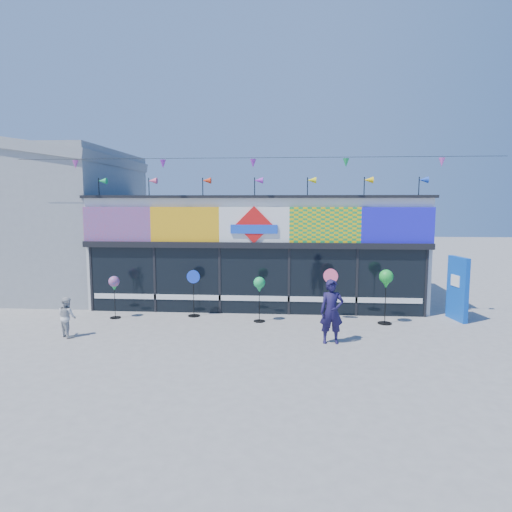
# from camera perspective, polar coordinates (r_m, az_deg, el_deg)

# --- Properties ---
(ground) EXTENTS (80.00, 80.00, 0.00)m
(ground) POSITION_cam_1_polar(r_m,az_deg,el_deg) (12.74, -1.48, -10.90)
(ground) COLOR slate
(ground) RESTS_ON ground
(kite_shop) EXTENTS (16.00, 5.70, 5.31)m
(kite_shop) POSITION_cam_1_polar(r_m,az_deg,el_deg) (18.15, 0.40, 1.01)
(kite_shop) COLOR silver
(kite_shop) RESTS_ON ground
(neighbour_building) EXTENTS (8.18, 7.20, 6.87)m
(neighbour_building) POSITION_cam_1_polar(r_m,az_deg,el_deg) (22.15, -26.24, 4.36)
(neighbour_building) COLOR #929597
(neighbour_building) RESTS_ON ground
(blue_sign) EXTENTS (0.37, 1.06, 2.10)m
(blue_sign) POSITION_cam_1_polar(r_m,az_deg,el_deg) (16.35, 23.89, -3.73)
(blue_sign) COLOR blue
(blue_sign) RESTS_ON ground
(spinner_0) EXTENTS (0.36, 0.36, 1.42)m
(spinner_0) POSITION_cam_1_polar(r_m,az_deg,el_deg) (15.89, -17.31, -3.43)
(spinner_0) COLOR black
(spinner_0) RESTS_ON ground
(spinner_1) EXTENTS (0.44, 0.40, 1.58)m
(spinner_1) POSITION_cam_1_polar(r_m,az_deg,el_deg) (15.62, -7.81, -4.48)
(spinner_1) COLOR black
(spinner_1) RESTS_ON ground
(spinner_2) EXTENTS (0.37, 0.37, 1.47)m
(spinner_2) POSITION_cam_1_polar(r_m,az_deg,el_deg) (14.72, 0.42, -3.75)
(spinner_2) COLOR black
(spinner_2) RESTS_ON ground
(spinner_3) EXTENTS (0.47, 0.44, 1.72)m
(spinner_3) POSITION_cam_1_polar(r_m,az_deg,el_deg) (15.11, 9.28, -4.62)
(spinner_3) COLOR black
(spinner_3) RESTS_ON ground
(spinner_4) EXTENTS (0.44, 0.44, 1.75)m
(spinner_4) POSITION_cam_1_polar(r_m,az_deg,el_deg) (14.99, 15.95, -2.97)
(spinner_4) COLOR black
(spinner_4) RESTS_ON ground
(adult_man) EXTENTS (0.67, 0.45, 1.77)m
(adult_man) POSITION_cam_1_polar(r_m,az_deg,el_deg) (12.73, 9.44, -6.87)
(adult_man) COLOR #18133B
(adult_man) RESTS_ON ground
(child) EXTENTS (0.65, 0.60, 1.16)m
(child) POSITION_cam_1_polar(r_m,az_deg,el_deg) (14.30, -22.53, -7.04)
(child) COLOR silver
(child) RESTS_ON ground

